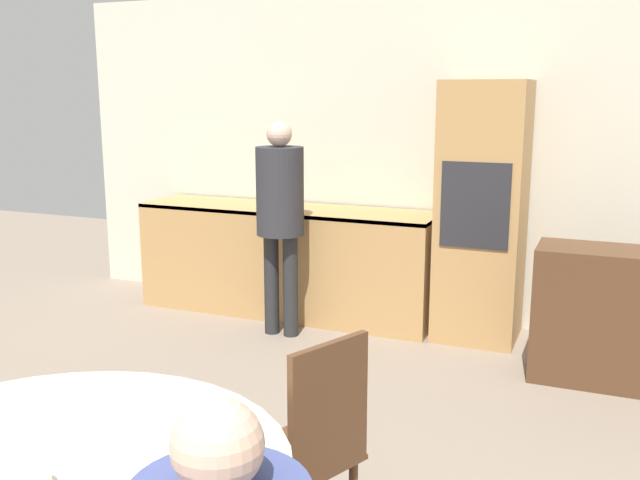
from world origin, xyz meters
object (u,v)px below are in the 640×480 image
Objects in this scene: oven_unit at (482,213)px; chair_far_right at (312,442)px; sideboard at (632,319)px; person_standing at (280,206)px.

chair_far_right is (-0.10, -2.91, -0.43)m from oven_unit.
chair_far_right is (-1.14, -2.37, 0.09)m from sideboard.
sideboard is 1.25× the size of chair_far_right.
sideboard is 2.63m from chair_far_right.
oven_unit is 2.94m from chair_far_right.
oven_unit reaches higher than sideboard.
oven_unit is at bearing -158.74° from chair_far_right.
person_standing is (-1.38, -0.52, 0.04)m from oven_unit.
chair_far_right is 2.75m from person_standing.
sideboard is at bearing -0.48° from person_standing.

